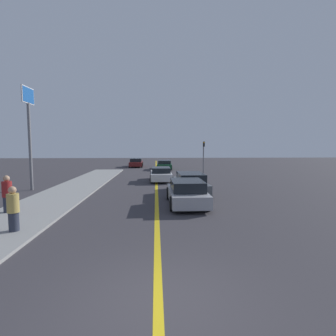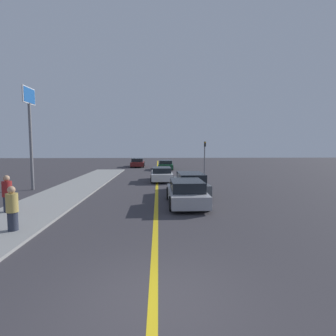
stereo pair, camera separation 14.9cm
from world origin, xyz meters
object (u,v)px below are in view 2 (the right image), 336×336
object	(u,v)px
car_near_right_lane	(186,193)
roadside_sign	(30,117)
pedestrian_mid_group	(12,209)
traffic_light	(205,154)
pedestrian_by_sign	(7,194)
car_far_distant	(162,174)
car_ahead_center	(190,184)
car_oncoming_far	(138,163)
car_parked_left_lot	(166,165)

from	to	relation	value
car_near_right_lane	roadside_sign	distance (m)	12.24
pedestrian_mid_group	traffic_light	bearing A→B (deg)	61.71
pedestrian_by_sign	traffic_light	distance (m)	20.15
car_far_distant	pedestrian_mid_group	world-z (taller)	pedestrian_mid_group
pedestrian_mid_group	car_ahead_center	bearing A→B (deg)	45.26
car_oncoming_far	roadside_sign	size ratio (longest dim) A/B	0.65
car_near_right_lane	car_oncoming_far	world-z (taller)	car_near_right_lane
traffic_light	roadside_sign	size ratio (longest dim) A/B	0.50
car_ahead_center	car_far_distant	size ratio (longest dim) A/B	1.17
car_parked_left_lot	pedestrian_by_sign	bearing A→B (deg)	-107.44
car_ahead_center	car_oncoming_far	size ratio (longest dim) A/B	1.05
car_parked_left_lot	pedestrian_by_sign	xyz separation A→B (m)	(-7.81, -22.02, 0.34)
car_far_distant	car_ahead_center	bearing A→B (deg)	-74.86
car_oncoming_far	pedestrian_by_sign	xyz separation A→B (m)	(-3.83, -26.15, 0.32)
roadside_sign	car_near_right_lane	bearing A→B (deg)	-25.84
roadside_sign	car_parked_left_lot	bearing A→B (deg)	57.74
car_near_right_lane	car_ahead_center	bearing A→B (deg)	78.52
pedestrian_mid_group	traffic_light	world-z (taller)	traffic_light
car_oncoming_far	roadside_sign	xyz separation A→B (m)	(-5.78, -19.62, 4.44)
car_ahead_center	car_parked_left_lot	world-z (taller)	car_ahead_center
car_ahead_center	traffic_light	bearing A→B (deg)	74.13
pedestrian_mid_group	roadside_sign	bearing A→B (deg)	111.56
car_ahead_center	car_parked_left_lot	bearing A→B (deg)	92.01
pedestrian_by_sign	roadside_sign	size ratio (longest dim) A/B	0.24
pedestrian_mid_group	pedestrian_by_sign	world-z (taller)	pedestrian_by_sign
car_parked_left_lot	traffic_light	xyz separation A→B (m)	(4.06, -5.78, 1.61)
pedestrian_by_sign	roadside_sign	distance (m)	7.97
traffic_light	pedestrian_by_sign	bearing A→B (deg)	-126.18
car_far_distant	car_oncoming_far	distance (m)	15.69
car_parked_left_lot	traffic_light	bearing A→B (deg)	-52.85
pedestrian_by_sign	traffic_light	world-z (taller)	traffic_light
car_near_right_lane	pedestrian_mid_group	size ratio (longest dim) A/B	2.77
car_parked_left_lot	pedestrian_by_sign	world-z (taller)	pedestrian_by_sign
car_ahead_center	car_far_distant	bearing A→B (deg)	104.24
car_near_right_lane	car_far_distant	distance (m)	9.33
pedestrian_mid_group	car_oncoming_far	bearing A→B (deg)	85.76
car_ahead_center	traffic_light	distance (m)	12.12
car_parked_left_lot	traffic_light	world-z (taller)	traffic_light
car_oncoming_far	pedestrian_by_sign	bearing A→B (deg)	-99.81
car_ahead_center	roadside_sign	xyz separation A→B (m)	(-10.86, 1.94, 4.39)
car_near_right_lane	pedestrian_by_sign	world-z (taller)	pedestrian_by_sign
car_oncoming_far	traffic_light	size ratio (longest dim) A/B	1.30
car_far_distant	roadside_sign	distance (m)	10.99
car_near_right_lane	pedestrian_by_sign	distance (m)	8.47
car_near_right_lane	car_parked_left_lot	xyz separation A→B (m)	(-0.51, 20.46, -0.06)
car_far_distant	pedestrian_by_sign	xyz separation A→B (m)	(-7.14, -10.81, 0.33)
car_ahead_center	car_far_distant	xyz separation A→B (m)	(-1.76, 6.22, -0.06)
roadside_sign	car_ahead_center	bearing A→B (deg)	-10.16
car_far_distant	pedestrian_mid_group	distance (m)	14.56
car_near_right_lane	car_ahead_center	distance (m)	3.09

